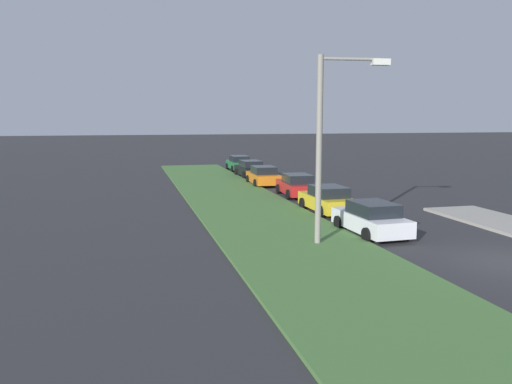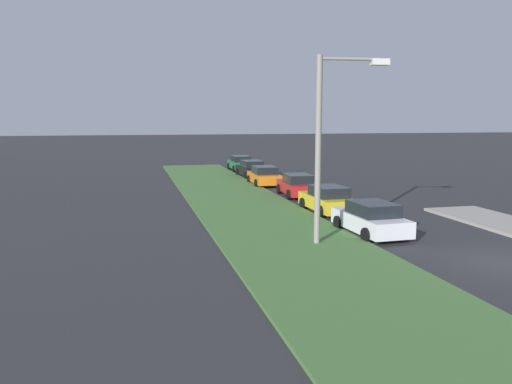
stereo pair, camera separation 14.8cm
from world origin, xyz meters
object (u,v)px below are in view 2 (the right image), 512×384
Objects in this scene: parked_car_yellow at (328,200)px; parked_car_green at (240,163)px; parked_car_black at (251,169)px; streetlight at (327,136)px; parked_car_white at (371,219)px; parked_car_orange at (264,176)px; parked_car_red at (297,185)px.

parked_car_yellow is 23.45m from parked_car_green.
streetlight is at bearing 171.61° from parked_car_black.
parked_car_yellow and parked_car_green have the same top height.
parked_car_white is 1.01× the size of parked_car_yellow.
parked_car_green is at bearing -1.59° from parked_car_yellow.
parked_car_green is at bearing -5.52° from streetlight.
streetlight is (-18.85, 2.37, 3.67)m from parked_car_orange.
parked_car_white is 0.58× the size of streetlight.
parked_car_white is at bearing 179.67° from parked_car_green.
parked_car_red and parked_car_orange have the same top height.
parked_car_green is (11.40, -0.55, 0.00)m from parked_car_orange.
parked_car_orange is (17.55, 0.25, 0.00)m from parked_car_white.
parked_car_white is 28.95m from parked_car_green.
parked_car_yellow is at bearing 179.92° from parked_car_green.
parked_car_orange and parked_car_green have the same top height.
parked_car_orange is at bearing -1.50° from parked_car_white.
parked_car_white and parked_car_black have the same top height.
parked_car_black is (11.50, 0.41, 0.00)m from parked_car_red.
parked_car_white and parked_car_green have the same top height.
parked_car_yellow is 6.09m from parked_car_red.
parked_car_orange is at bearing 174.84° from parked_car_black.
parked_car_green is 0.57× the size of streetlight.
parked_car_red is (6.08, -0.29, 0.00)m from parked_car_yellow.
parked_car_black is at bearing -2.42° from parked_car_white.
parked_car_red is at bearing -179.25° from parked_car_green.
parked_car_black is 24.80m from streetlight.
parked_car_black and parked_car_green have the same top height.
parked_car_orange is 11.41m from parked_car_green.
streetlight reaches higher than parked_car_red.
parked_car_green is at bearing 3.26° from parked_car_red.
parked_car_orange is 0.99× the size of parked_car_black.
streetlight is (-12.88, 3.07, 3.67)m from parked_car_red.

